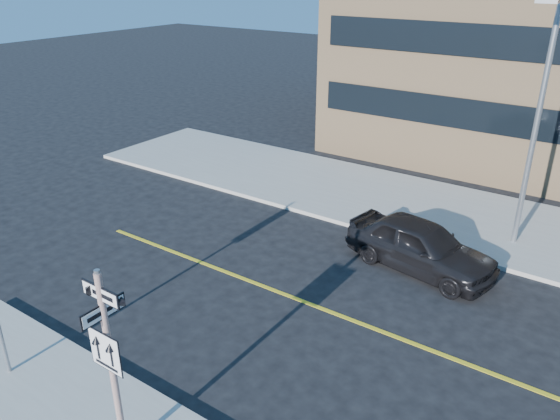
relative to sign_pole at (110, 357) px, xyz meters
The scene contains 4 objects.
ground 3.50m from the sign_pole, 90.00° to the left, with size 120.00×120.00×0.00m, color black.
sign_pole is the anchor object (origin of this frame).
parked_car_a 10.48m from the sign_pole, 79.27° to the left, with size 4.76×1.92×1.62m, color black.
streetlight_a 14.05m from the sign_pole, 73.23° to the left, with size 0.55×2.25×8.00m.
Camera 1 is at (6.89, -7.13, 8.78)m, focal length 35.00 mm.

